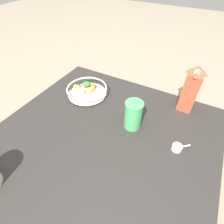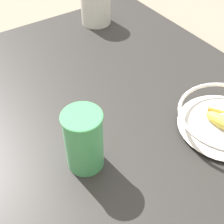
% 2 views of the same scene
% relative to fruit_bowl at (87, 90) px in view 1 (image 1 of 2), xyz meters
% --- Properties ---
extents(ground_plane, '(6.00, 6.00, 0.00)m').
position_rel_fruit_bowl_xyz_m(ground_plane, '(0.26, -0.27, -0.08)').
color(ground_plane, gray).
extents(countertop, '(1.06, 1.06, 0.04)m').
position_rel_fruit_bowl_xyz_m(countertop, '(0.26, -0.27, -0.06)').
color(countertop, '#2D2B28').
rests_on(countertop, ground_plane).
extents(fruit_bowl, '(0.25, 0.25, 0.08)m').
position_rel_fruit_bowl_xyz_m(fruit_bowl, '(0.00, 0.00, 0.00)').
color(fruit_bowl, silver).
rests_on(fruit_bowl, countertop).
extents(milk_carton, '(0.08, 0.08, 0.27)m').
position_rel_fruit_bowl_xyz_m(milk_carton, '(0.56, 0.17, 0.10)').
color(milk_carton, '#CC4C33').
rests_on(milk_carton, countertop).
extents(drinking_cup, '(0.09, 0.09, 0.16)m').
position_rel_fruit_bowl_xyz_m(drinking_cup, '(0.35, -0.11, 0.05)').
color(drinking_cup, '#4CB266').
rests_on(drinking_cup, countertop).
extents(measuring_scoop, '(0.08, 0.07, 0.03)m').
position_rel_fruit_bowl_xyz_m(measuring_scoop, '(0.59, -0.14, -0.02)').
color(measuring_scoop, white).
rests_on(measuring_scoop, countertop).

